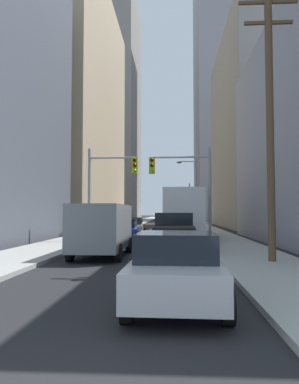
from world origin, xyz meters
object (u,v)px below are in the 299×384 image
(city_bus, at_px, (183,212))
(traffic_signal_near_left, at_px, (110,179))
(pickup_truck_navy, at_px, (175,233))
(sedan_beige, at_px, (132,227))
(sedan_blue, at_px, (123,231))
(sedan_silver, at_px, (176,268))
(sedan_maroon, at_px, (175,222))
(traffic_signal_near_right, at_px, (183,178))
(traffic_signal_far_right, at_px, (181,197))
(cargo_van_grey, at_px, (102,227))

(city_bus, distance_m, traffic_signal_near_left, 6.50)
(pickup_truck_navy, bearing_deg, sedan_beige, 106.42)
(sedan_blue, bearing_deg, sedan_silver, -78.30)
(city_bus, height_order, sedan_silver, city_bus)
(sedan_silver, bearing_deg, city_bus, 88.11)
(city_bus, height_order, sedan_maroon, city_bus)
(sedan_silver, xyz_separation_m, sedan_beige, (-3.29, 21.13, 0.00))
(city_bus, xyz_separation_m, traffic_signal_near_right, (-0.10, -3.92, 2.12))
(sedan_beige, height_order, traffic_signal_far_right, traffic_signal_far_right)
(city_bus, distance_m, cargo_van_grey, 11.98)
(sedan_beige, xyz_separation_m, traffic_signal_near_right, (3.84, -5.34, 3.28))
(sedan_beige, bearing_deg, cargo_van_grey, -89.41)
(cargo_van_grey, distance_m, sedan_maroon, 28.99)
(pickup_truck_navy, xyz_separation_m, traffic_signal_far_right, (1.04, 36.07, 3.06))
(sedan_maroon, bearing_deg, sedan_beige, -102.02)
(sedan_maroon, xyz_separation_m, traffic_signal_near_right, (0.43, -21.38, 3.28))
(pickup_truck_navy, bearing_deg, sedan_maroon, 89.71)
(sedan_silver, bearing_deg, sedan_beige, 98.85)
(sedan_blue, bearing_deg, sedan_beige, 91.17)
(cargo_van_grey, relative_size, sedan_blue, 1.23)
(sedan_maroon, height_order, traffic_signal_near_left, traffic_signal_near_left)
(sedan_silver, bearing_deg, sedan_maroon, 89.81)
(traffic_signal_near_left, bearing_deg, pickup_truck_navy, -54.74)
(sedan_beige, distance_m, traffic_signal_near_left, 6.30)
(pickup_truck_navy, xyz_separation_m, sedan_beige, (-3.28, 11.12, -0.16))
(sedan_blue, distance_m, traffic_signal_near_left, 3.41)
(city_bus, xyz_separation_m, sedan_blue, (-3.82, -4.40, -1.16))
(sedan_silver, bearing_deg, traffic_signal_far_right, 88.73)
(sedan_silver, height_order, traffic_signal_near_left, traffic_signal_near_left)
(city_bus, bearing_deg, sedan_blue, -131.00)
(sedan_beige, relative_size, sedan_maroon, 1.00)
(cargo_van_grey, height_order, sedan_maroon, cargo_van_grey)
(sedan_beige, bearing_deg, traffic_signal_near_right, -54.30)
(sedan_silver, height_order, traffic_signal_near_right, traffic_signal_near_right)
(sedan_beige, bearing_deg, pickup_truck_navy, -73.58)
(traffic_signal_far_right, bearing_deg, sedan_beige, -99.81)
(traffic_signal_near_left, bearing_deg, traffic_signal_far_right, 80.40)
(sedan_beige, bearing_deg, sedan_blue, -88.83)
(city_bus, height_order, traffic_signal_near_left, traffic_signal_near_left)
(pickup_truck_navy, xyz_separation_m, sedan_maroon, (0.14, 27.16, -0.16))
(sedan_blue, height_order, sedan_maroon, same)
(traffic_signal_near_left, bearing_deg, cargo_van_grey, -82.80)
(cargo_van_grey, height_order, traffic_signal_near_left, traffic_signal_near_left)
(pickup_truck_navy, relative_size, traffic_signal_far_right, 0.91)
(sedan_blue, bearing_deg, traffic_signal_near_left, 152.57)
(pickup_truck_navy, bearing_deg, cargo_van_grey, -152.43)
(traffic_signal_near_left, relative_size, traffic_signal_far_right, 1.00)
(city_bus, xyz_separation_m, cargo_van_grey, (-3.81, -11.34, -0.64))
(sedan_silver, xyz_separation_m, sedan_blue, (-3.17, 15.31, 0.00))
(city_bus, bearing_deg, pickup_truck_navy, -93.91)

